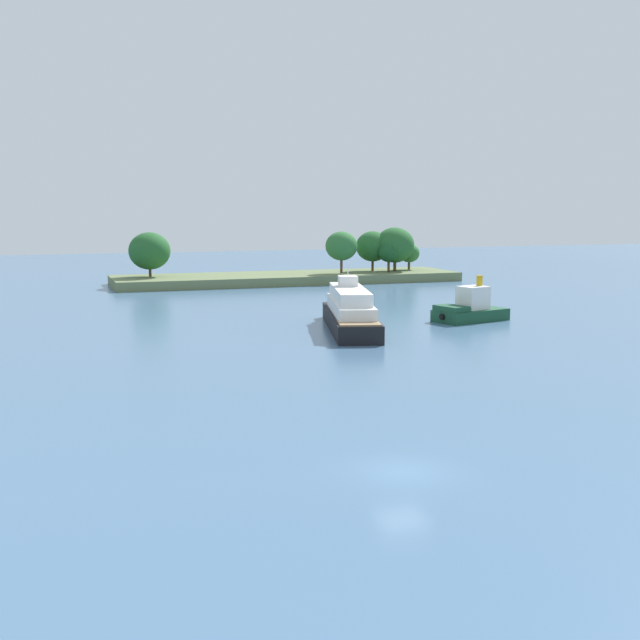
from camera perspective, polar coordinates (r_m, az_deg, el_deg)
The scene contains 4 objects.
ground_plane at distance 39.99m, azimuth 5.88°, elevation -10.66°, with size 400.00×400.00×0.00m, color #476B8E.
treeline_island at distance 138.95m, azimuth -1.13°, elevation 3.96°, with size 59.18×14.88×9.31m.
tugboat at distance 92.64m, azimuth 10.59°, elevation 0.75°, with size 9.24×6.09×5.13m.
white_riverboat at distance 84.47m, azimuth 2.15°, elevation 0.59°, with size 9.59×20.54×6.88m.
Camera 1 is at (-16.31, -34.21, 12.74)m, focal length 45.10 mm.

